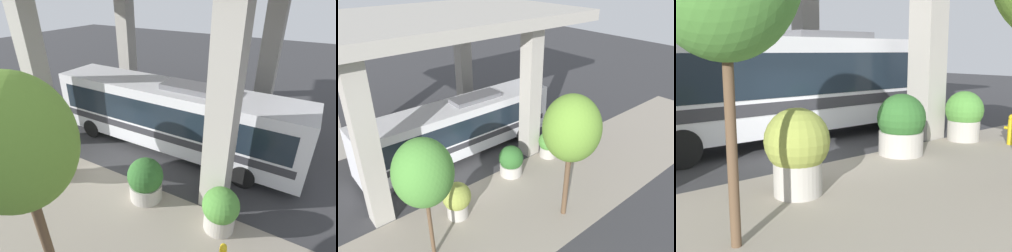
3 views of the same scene
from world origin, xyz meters
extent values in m
plane|color=#38383A|center=(0.00, 0.00, 0.00)|extent=(80.00, 80.00, 0.00)
cube|color=gray|center=(-3.00, 0.00, 0.01)|extent=(6.00, 40.00, 0.02)
cube|color=#ADA89E|center=(0.50, -4.67, 3.86)|extent=(0.90, 0.90, 7.72)
cube|color=#ADA89E|center=(0.50, 4.67, 3.86)|extent=(0.90, 0.90, 7.72)
cube|color=#ADA89E|center=(7.50, -4.67, 3.86)|extent=(0.90, 0.90, 7.72)
cube|color=#ADA89E|center=(7.50, 4.67, 3.86)|extent=(0.90, 0.90, 7.72)
cube|color=silver|center=(3.05, -1.34, 1.88)|extent=(2.46, 12.30, 2.85)
cube|color=#19232D|center=(3.05, -1.34, 2.22)|extent=(2.50, 11.32, 1.25)
cube|color=#333338|center=(3.05, -1.34, 1.31)|extent=(2.50, 11.69, 0.34)
cube|color=slate|center=(3.05, -2.57, 3.42)|extent=(1.23, 3.08, 0.24)
cylinder|color=black|center=(1.91, 2.97, 0.50)|extent=(0.28, 1.00, 1.00)
cylinder|color=black|center=(4.20, 2.97, 0.50)|extent=(0.28, 1.00, 1.00)
cylinder|color=black|center=(1.91, -5.33, 0.50)|extent=(0.28, 1.00, 1.00)
cylinder|color=black|center=(4.20, -5.33, 0.50)|extent=(0.28, 1.00, 1.00)
sphere|color=gold|center=(-1.93, -5.83, 0.87)|extent=(0.20, 0.20, 0.20)
cylinder|color=gold|center=(-1.78, -5.83, 0.53)|extent=(0.12, 0.09, 0.09)
cylinder|color=#ADA89E|center=(-0.60, -2.28, 0.34)|extent=(1.25, 1.25, 0.68)
sphere|color=#2D6028|center=(-0.60, -2.28, 1.05)|extent=(1.37, 1.37, 1.37)
sphere|color=#993F8C|center=(-0.44, -2.40, 0.85)|extent=(0.44, 0.44, 0.44)
cylinder|color=#ADA89E|center=(-0.60, -5.25, 0.34)|extent=(1.03, 1.03, 0.68)
sphere|color=#4C8C38|center=(-0.60, -5.25, 1.01)|extent=(1.23, 1.23, 1.23)
sphere|color=#993F8C|center=(-0.47, -5.36, 0.82)|extent=(0.36, 0.36, 0.36)
cylinder|color=#ADA89E|center=(-1.58, 1.84, 0.39)|extent=(0.99, 0.99, 0.77)
sphere|color=olive|center=(-1.58, 1.84, 1.14)|extent=(1.33, 1.33, 1.33)
sphere|color=#BF334C|center=(-1.46, 1.74, 0.91)|extent=(0.35, 0.35, 0.35)
cylinder|color=brown|center=(-4.63, -2.09, 1.90)|extent=(0.24, 0.24, 3.80)
ellipsoid|color=olive|center=(-4.63, -2.09, 4.54)|extent=(2.46, 2.46, 2.95)
camera|label=1|loc=(-6.94, -6.94, 7.27)|focal=28.00mm
camera|label=2|loc=(-12.12, 7.70, 10.74)|focal=35.00mm
camera|label=3|loc=(-8.48, 6.35, 2.90)|focal=45.00mm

